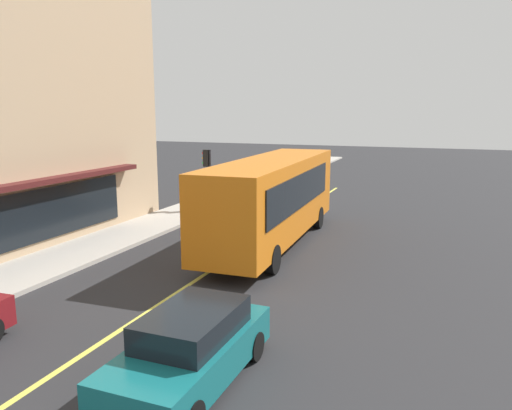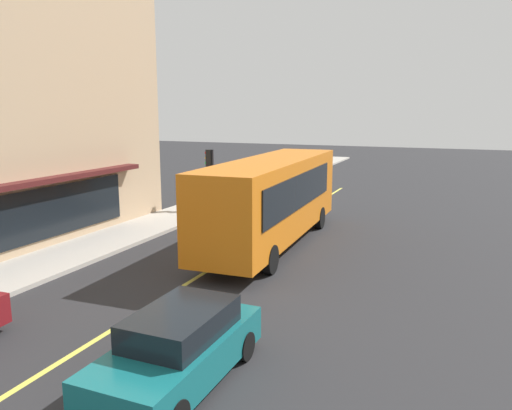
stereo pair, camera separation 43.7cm
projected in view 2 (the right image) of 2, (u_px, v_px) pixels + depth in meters
ground at (233, 255)px, 18.97m from camera, size 120.00×120.00×0.00m
sidewalk at (113, 239)px, 21.07m from camera, size 80.00×2.79×0.15m
lane_centre_stripe at (233, 255)px, 18.97m from camera, size 36.00×0.16×0.01m
bus at (273, 197)px, 20.13m from camera, size 11.21×2.90×3.50m
traffic_light at (210, 165)px, 26.74m from camera, size 0.30×0.52×3.20m
car_teal at (179, 348)px, 9.98m from camera, size 4.32×1.89×1.52m
pedestrian_mid_block at (196, 194)px, 26.43m from camera, size 0.34×0.34×1.54m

